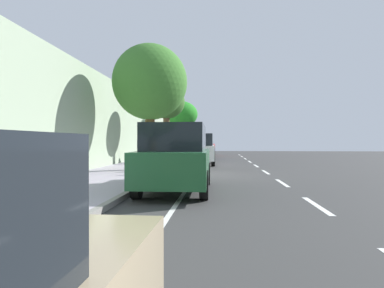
% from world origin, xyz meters
% --- Properties ---
extents(ground, '(75.44, 75.44, 0.00)m').
position_xyz_m(ground, '(0.00, 0.00, 0.00)').
color(ground, '#353535').
extents(sidewalk, '(3.71, 47.15, 0.14)m').
position_xyz_m(sidewalk, '(3.64, 0.00, 0.07)').
color(sidewalk, '#A197A6').
rests_on(sidewalk, ground).
extents(curb_edge, '(0.16, 47.15, 0.14)m').
position_xyz_m(curb_edge, '(1.71, 0.00, 0.07)').
color(curb_edge, gray).
rests_on(curb_edge, ground).
extents(lane_stripe_centre, '(0.14, 44.20, 0.01)m').
position_xyz_m(lane_stripe_centre, '(-3.04, -1.48, 0.00)').
color(lane_stripe_centre, white).
rests_on(lane_stripe_centre, ground).
extents(lane_stripe_bike_edge, '(0.12, 47.15, 0.01)m').
position_xyz_m(lane_stripe_bike_edge, '(0.24, 0.00, 0.00)').
color(lane_stripe_bike_edge, white).
rests_on(lane_stripe_bike_edge, ground).
extents(building_facade, '(0.50, 47.15, 5.13)m').
position_xyz_m(building_facade, '(5.74, 0.00, 2.57)').
color(building_facade, '#92A588').
rests_on(building_facade, ground).
extents(parked_pickup_red_nearest, '(2.19, 5.37, 1.95)m').
position_xyz_m(parked_pickup_red_nearest, '(0.75, -19.41, 0.90)').
color(parked_pickup_red_nearest, maroon).
rests_on(parked_pickup_red_nearest, ground).
extents(parked_sedan_dark_blue_second, '(1.89, 4.43, 1.52)m').
position_xyz_m(parked_sedan_dark_blue_second, '(0.54, -13.53, 0.75)').
color(parked_sedan_dark_blue_second, navy).
rests_on(parked_sedan_dark_blue_second, ground).
extents(parked_suv_white_mid, '(2.06, 4.75, 1.99)m').
position_xyz_m(parked_suv_white_mid, '(0.50, -6.58, 1.03)').
color(parked_suv_white_mid, white).
rests_on(parked_suv_white_mid, ground).
extents(parked_suv_green_far, '(2.01, 4.72, 1.99)m').
position_xyz_m(parked_suv_green_far, '(0.50, 4.93, 1.03)').
color(parked_suv_green_far, '#1E512D').
rests_on(parked_suv_green_far, ground).
extents(bicycle_at_curb, '(1.53, 0.93, 0.76)m').
position_xyz_m(bicycle_at_curb, '(1.24, -0.13, 0.38)').
color(bicycle_at_curb, black).
rests_on(bicycle_at_curb, ground).
extents(cyclist_with_backpack, '(0.53, 0.55, 1.78)m').
position_xyz_m(cyclist_with_backpack, '(1.46, -0.56, 1.09)').
color(cyclist_with_backpack, '#C6B284').
rests_on(cyclist_with_backpack, ground).
extents(street_tree_near_cyclist, '(3.06, 3.06, 4.85)m').
position_xyz_m(street_tree_near_cyclist, '(2.59, -13.45, 3.79)').
color(street_tree_near_cyclist, '#4B432C').
rests_on(street_tree_near_cyclist, sidewalk).
extents(street_tree_mid_block, '(2.36, 2.36, 4.98)m').
position_xyz_m(street_tree_mid_block, '(2.59, -6.14, 3.94)').
color(street_tree_mid_block, brown).
rests_on(street_tree_mid_block, sidewalk).
extents(street_tree_far_end, '(3.63, 3.63, 6.10)m').
position_xyz_m(street_tree_far_end, '(2.59, -1.08, 4.36)').
color(street_tree_far_end, '#4F3E20').
rests_on(street_tree_far_end, sidewalk).
extents(pedestrian_on_phone, '(0.38, 0.56, 1.74)m').
position_xyz_m(pedestrian_on_phone, '(3.46, -6.70, 1.13)').
color(pedestrian_on_phone, black).
rests_on(pedestrian_on_phone, sidewalk).
extents(fire_hydrant, '(0.22, 0.22, 0.84)m').
position_xyz_m(fire_hydrant, '(2.14, 1.36, 0.56)').
color(fire_hydrant, red).
rests_on(fire_hydrant, sidewalk).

